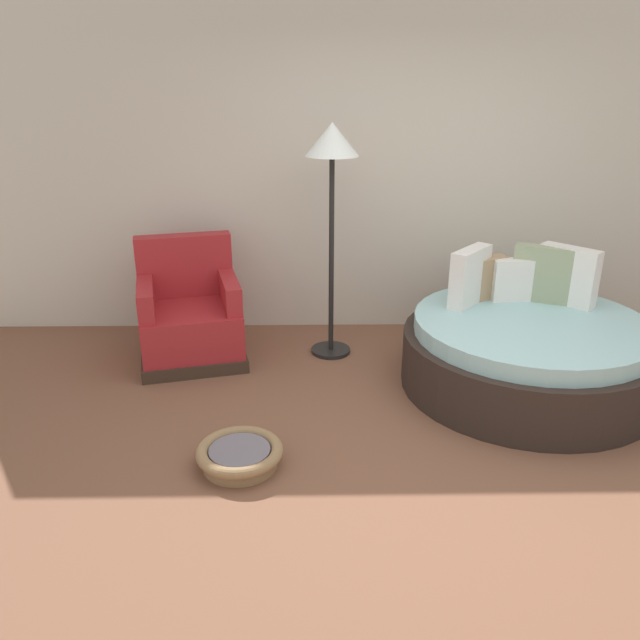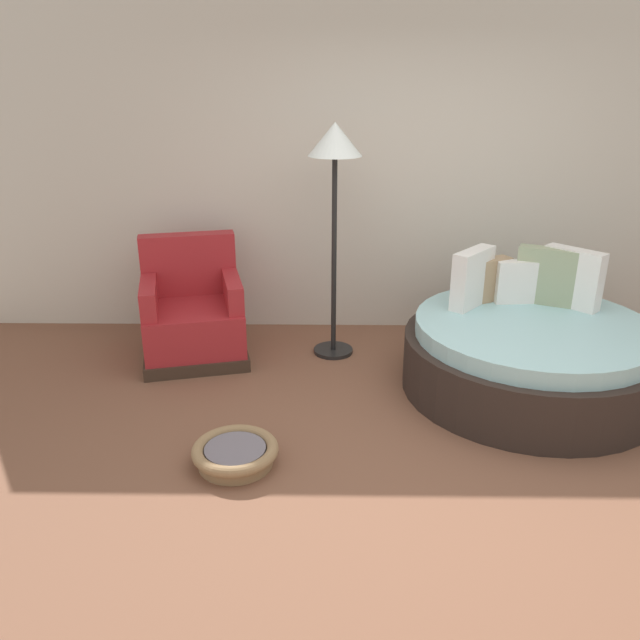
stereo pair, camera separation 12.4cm
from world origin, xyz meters
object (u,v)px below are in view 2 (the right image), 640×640
at_px(red_armchair, 193,316).
at_px(floor_lamp, 335,163).
at_px(pet_basket, 235,453).
at_px(round_daybed, 529,352).

distance_m(red_armchair, floor_lamp, 1.65).
xyz_separation_m(red_armchair, floor_lamp, (1.13, 0.04, 1.20)).
bearing_deg(floor_lamp, pet_basket, -110.03).
bearing_deg(pet_basket, red_armchair, 109.34).
distance_m(pet_basket, floor_lamp, 2.24).
bearing_deg(floor_lamp, red_armchair, -177.79).
bearing_deg(floor_lamp, round_daybed, -23.35).
bearing_deg(pet_basket, round_daybed, 26.61).
relative_size(pet_basket, floor_lamp, 0.28).
distance_m(round_daybed, red_armchair, 2.59).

